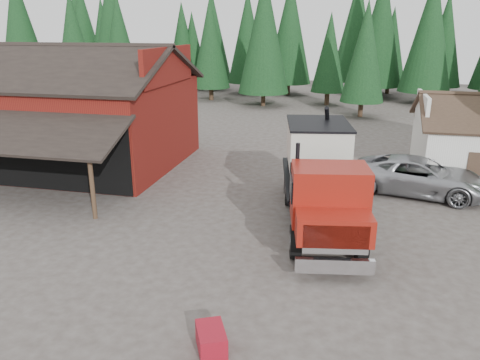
# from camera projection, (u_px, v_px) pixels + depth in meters

# --- Properties ---
(ground) EXTENTS (120.00, 120.00, 0.00)m
(ground) POSITION_uv_depth(u_px,v_px,m) (202.00, 253.00, 17.47)
(ground) COLOR #423933
(ground) RESTS_ON ground
(red_barn) EXTENTS (12.80, 13.63, 7.18)m
(red_barn) POSITION_uv_depth(u_px,v_px,m) (77.00, 120.00, 28.17)
(red_barn) COLOR maroon
(red_barn) RESTS_ON ground
(conifer_backdrop) EXTENTS (76.00, 16.00, 16.00)m
(conifer_backdrop) POSITION_uv_depth(u_px,v_px,m) (308.00, 97.00, 56.31)
(conifer_backdrop) COLOR black
(conifer_backdrop) RESTS_ON ground
(near_pine_a) EXTENTS (4.40, 4.40, 11.40)m
(near_pine_a) POSITION_uv_depth(u_px,v_px,m) (74.00, 44.00, 46.14)
(near_pine_a) COLOR #382619
(near_pine_a) RESTS_ON ground
(near_pine_b) EXTENTS (3.96, 3.96, 10.40)m
(near_pine_b) POSITION_uv_depth(u_px,v_px,m) (365.00, 52.00, 42.06)
(near_pine_b) COLOR #382619
(near_pine_b) RESTS_ON ground
(near_pine_d) EXTENTS (5.28, 5.28, 13.40)m
(near_pine_d) POSITION_uv_depth(u_px,v_px,m) (264.00, 33.00, 47.46)
(near_pine_d) COLOR #382619
(near_pine_d) RESTS_ON ground
(feed_truck) EXTENTS (4.43, 10.58, 4.64)m
(feed_truck) POSITION_uv_depth(u_px,v_px,m) (321.00, 174.00, 19.65)
(feed_truck) COLOR black
(feed_truck) RESTS_ON ground
(silver_car) EXTENTS (7.15, 4.41, 1.85)m
(silver_car) POSITION_uv_depth(u_px,v_px,m) (419.00, 176.00, 23.39)
(silver_car) COLOR #9C9EA3
(silver_car) RESTS_ON ground
(equip_box) EXTENTS (1.10, 1.29, 0.60)m
(equip_box) POSITION_uv_depth(u_px,v_px,m) (211.00, 339.00, 12.19)
(equip_box) COLOR maroon
(equip_box) RESTS_ON ground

